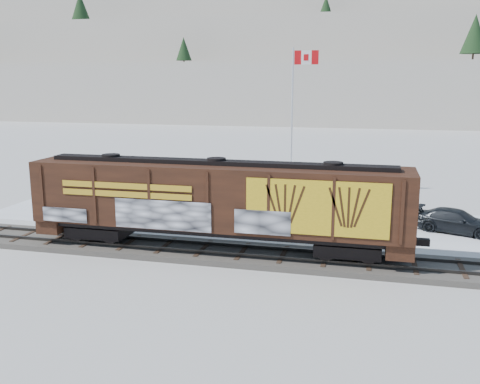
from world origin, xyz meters
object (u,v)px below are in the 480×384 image
(car_dark, at_px, (457,221))
(hopper_railcar, at_px, (217,199))
(car_silver, at_px, (179,200))
(flagpole, at_px, (293,142))
(car_white, at_px, (356,213))

(car_dark, bearing_deg, hopper_railcar, 139.87)
(car_silver, relative_size, car_dark, 1.12)
(flagpole, xyz_separation_m, car_silver, (-6.13, -8.08, -3.04))
(car_white, bearing_deg, flagpole, 55.51)
(hopper_railcar, relative_size, car_silver, 3.61)
(car_silver, height_order, car_dark, car_silver)
(flagpole, height_order, car_white, flagpole)
(car_silver, bearing_deg, hopper_railcar, -137.97)
(flagpole, distance_m, car_white, 10.25)
(car_white, xyz_separation_m, car_dark, (5.57, -0.26, -0.08))
(car_silver, bearing_deg, car_dark, -81.97)
(car_silver, relative_size, car_white, 1.14)
(car_silver, bearing_deg, flagpole, -27.38)
(hopper_railcar, bearing_deg, car_silver, 122.20)
(hopper_railcar, xyz_separation_m, flagpole, (1.37, 15.64, 1.10))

